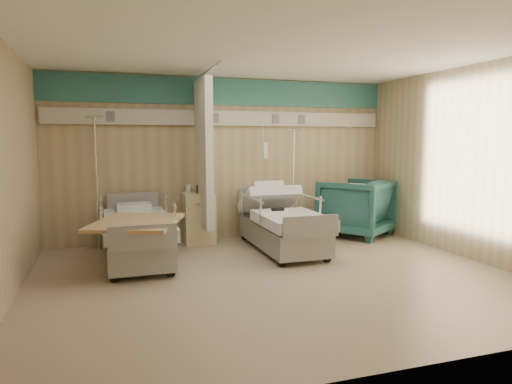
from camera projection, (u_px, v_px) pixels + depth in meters
ground at (275, 277)px, 5.79m from camera, size 6.00×5.00×0.00m
room_walls at (266, 129)px, 5.80m from camera, size 6.04×5.04×2.82m
bed_right at (282, 230)px, 7.16m from camera, size 1.00×2.16×0.63m
bed_left at (138, 240)px, 6.49m from camera, size 1.00×2.16×0.63m
bedside_cabinet at (199, 218)px, 7.65m from camera, size 0.50×0.48×0.85m
visitor_armchair at (356, 208)px, 8.22m from camera, size 1.55×1.56×1.03m
waffle_blanket at (358, 177)px, 8.13m from camera, size 0.86×0.84×0.07m
iv_stand_right at (293, 216)px, 8.02m from camera, size 0.34×0.34×1.92m
iv_stand_left at (98, 222)px, 7.23m from camera, size 0.38×0.38×2.10m
call_remote at (278, 209)px, 7.11m from camera, size 0.20×0.10×0.04m
tan_blanket at (137, 222)px, 6.00m from camera, size 1.41×1.56×0.04m
toiletry_bag at (205, 189)px, 7.63m from camera, size 0.29×0.24×0.13m
white_cup at (188, 189)px, 7.66m from camera, size 0.10×0.10×0.13m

